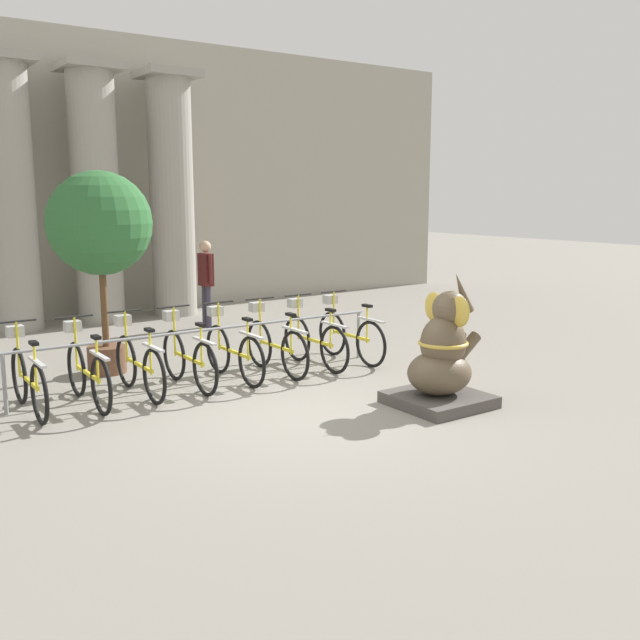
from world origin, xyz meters
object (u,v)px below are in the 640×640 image
at_px(bicycle_5, 275,345).
at_px(bicycle_6, 314,340).
at_px(bicycle_7, 350,334).
at_px(bicycle_0, 28,379).
at_px(potted_tree, 100,229).
at_px(elephant_statue, 442,361).
at_px(person_pedestrian, 206,276).
at_px(bicycle_2, 139,363).
at_px(bicycle_3, 188,357).
at_px(bicycle_4, 233,351).
at_px(bicycle_1, 87,372).

height_order(bicycle_5, bicycle_6, same).
height_order(bicycle_6, bicycle_7, same).
bearing_deg(bicycle_5, bicycle_0, 179.67).
bearing_deg(potted_tree, elephant_statue, -54.01).
bearing_deg(bicycle_6, person_pedestrian, 89.15).
relative_size(bicycle_2, bicycle_3, 1.00).
bearing_deg(bicycle_7, bicycle_4, -179.90).
relative_size(bicycle_2, potted_tree, 0.59).
relative_size(bicycle_0, elephant_statue, 1.03).
relative_size(bicycle_1, bicycle_4, 1.00).
xyz_separation_m(bicycle_2, potted_tree, (0.04, 1.42, 1.70)).
distance_m(bicycle_2, bicycle_7, 3.46).
bearing_deg(bicycle_2, bicycle_6, -0.51).
bearing_deg(potted_tree, bicycle_1, -116.12).
bearing_deg(elephant_statue, bicycle_5, 108.91).
bearing_deg(bicycle_1, elephant_statue, -34.73).
distance_m(bicycle_7, elephant_statue, 2.64).
height_order(bicycle_1, bicycle_3, same).
relative_size(bicycle_2, bicycle_4, 1.00).
relative_size(bicycle_1, bicycle_7, 1.00).
height_order(bicycle_2, person_pedestrian, person_pedestrian).
bearing_deg(potted_tree, bicycle_0, -134.89).
relative_size(bicycle_1, elephant_statue, 1.03).
distance_m(bicycle_1, bicycle_3, 1.39).
bearing_deg(bicycle_7, bicycle_2, 179.74).
height_order(bicycle_3, bicycle_7, same).
xyz_separation_m(bicycle_6, potted_tree, (-2.73, 1.44, 1.70)).
bearing_deg(bicycle_3, bicycle_4, -0.12).
relative_size(bicycle_2, bicycle_7, 1.00).
xyz_separation_m(bicycle_3, person_pedestrian, (2.13, 3.83, 0.61)).
distance_m(bicycle_0, potted_tree, 2.64).
bearing_deg(potted_tree, bicycle_7, -22.75).
bearing_deg(bicycle_6, bicycle_2, 179.49).
height_order(bicycle_5, person_pedestrian, person_pedestrian).
bearing_deg(bicycle_3, person_pedestrian, 60.88).
distance_m(bicycle_0, bicycle_4, 2.77).
relative_size(bicycle_0, bicycle_2, 1.00).
xyz_separation_m(bicycle_1, bicycle_6, (3.46, 0.04, 0.00)).
relative_size(bicycle_3, bicycle_4, 1.00).
bearing_deg(bicycle_5, bicycle_7, 0.51).
bearing_deg(bicycle_5, bicycle_3, 179.57).
bearing_deg(bicycle_2, potted_tree, 88.46).
distance_m(bicycle_0, bicycle_6, 4.15).
xyz_separation_m(bicycle_6, bicycle_7, (0.69, 0.01, 0.00)).
bearing_deg(bicycle_1, bicycle_7, 0.75).
bearing_deg(bicycle_3, elephant_statue, -48.74).
xyz_separation_m(bicycle_0, bicycle_1, (0.69, -0.06, 0.00)).
bearing_deg(bicycle_7, bicycle_6, -179.24).
relative_size(bicycle_5, bicycle_7, 1.00).
xyz_separation_m(bicycle_6, person_pedestrian, (0.06, 3.84, 0.61)).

